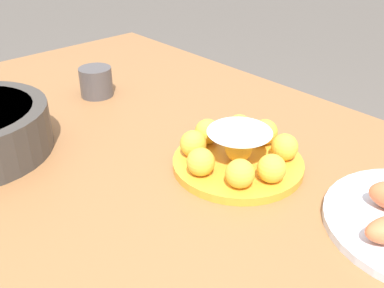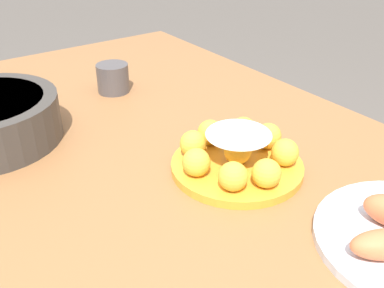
% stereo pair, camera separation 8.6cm
% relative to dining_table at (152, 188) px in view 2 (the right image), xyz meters
% --- Properties ---
extents(dining_table, '(1.53, 1.01, 0.74)m').
position_rel_dining_table_xyz_m(dining_table, '(0.00, 0.00, 0.00)').
color(dining_table, '#936038').
rests_on(dining_table, ground_plane).
extents(cake_plate, '(0.25, 0.25, 0.09)m').
position_rel_dining_table_xyz_m(cake_plate, '(-0.14, -0.11, 0.11)').
color(cake_plate, gold).
rests_on(cake_plate, dining_table).
extents(cup_near, '(0.08, 0.08, 0.07)m').
position_rel_dining_table_xyz_m(cup_near, '(0.34, -0.09, 0.12)').
color(cup_near, '#4C4747').
rests_on(cup_near, dining_table).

